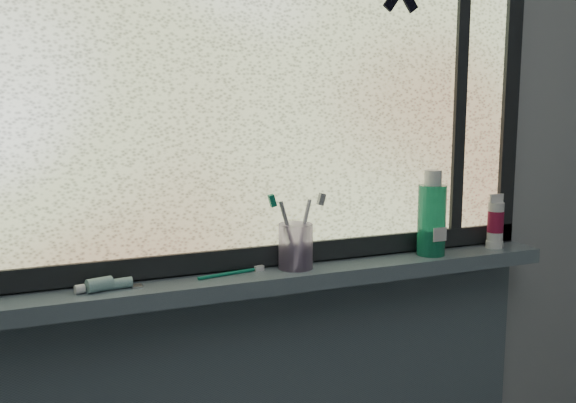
# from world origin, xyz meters

# --- Properties ---
(wall_back) EXTENTS (3.00, 0.01, 2.50)m
(wall_back) POSITION_xyz_m (0.00, 1.30, 1.25)
(wall_back) COLOR #9EA3A8
(wall_back) RESTS_ON ground
(windowsill) EXTENTS (1.62, 0.14, 0.04)m
(windowsill) POSITION_xyz_m (0.00, 1.23, 1.00)
(windowsill) COLOR slate
(windowsill) RESTS_ON wall_back
(window_pane) EXTENTS (1.50, 0.01, 1.00)m
(window_pane) POSITION_xyz_m (0.00, 1.28, 1.53)
(window_pane) COLOR silver
(window_pane) RESTS_ON wall_back
(frame_bottom) EXTENTS (1.60, 0.03, 0.05)m
(frame_bottom) POSITION_xyz_m (0.00, 1.28, 1.05)
(frame_bottom) COLOR black
(frame_bottom) RESTS_ON windowsill
(frame_right) EXTENTS (0.05, 0.03, 1.10)m
(frame_right) POSITION_xyz_m (0.78, 1.28, 1.53)
(frame_right) COLOR black
(frame_right) RESTS_ON wall_back
(frame_mullion) EXTENTS (0.03, 0.03, 1.00)m
(frame_mullion) POSITION_xyz_m (0.60, 1.28, 1.53)
(frame_mullion) COLOR black
(frame_mullion) RESTS_ON wall_back
(toothpaste_tube) EXTENTS (0.18, 0.07, 0.03)m
(toothpaste_tube) POSITION_xyz_m (-0.36, 1.22, 1.04)
(toothpaste_tube) COLOR silver
(toothpaste_tube) RESTS_ON windowsill
(toothbrush_cup) EXTENTS (0.10, 0.10, 0.11)m
(toothbrush_cup) POSITION_xyz_m (0.09, 1.23, 1.08)
(toothbrush_cup) COLOR #BEA0D3
(toothbrush_cup) RESTS_ON windowsill
(toothbrush_lying) EXTENTS (0.19, 0.05, 0.01)m
(toothbrush_lying) POSITION_xyz_m (-0.09, 1.24, 1.03)
(toothbrush_lying) COLOR #0D795B
(toothbrush_lying) RESTS_ON windowsill
(mouthwash_bottle) EXTENTS (0.09, 0.09, 0.19)m
(mouthwash_bottle) POSITION_xyz_m (0.48, 1.22, 1.13)
(mouthwash_bottle) COLOR #1E9D6F
(mouthwash_bottle) RESTS_ON windowsill
(cream_tube) EXTENTS (0.05, 0.05, 0.11)m
(cream_tube) POSITION_xyz_m (0.70, 1.22, 1.10)
(cream_tube) COLOR silver
(cream_tube) RESTS_ON windowsill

